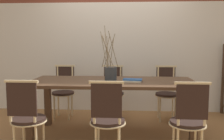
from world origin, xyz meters
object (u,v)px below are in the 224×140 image
chair_far_center (166,90)px  vase_centerpiece (111,73)px  dining_table (112,88)px  chair_near_center (189,119)px  book_stack (133,80)px

chair_far_center → vase_centerpiece: vase_centerpiece is taller
dining_table → vase_centerpiece: vase_centerpiece is taller
chair_near_center → chair_far_center: size_ratio=1.00×
vase_centerpiece → book_stack: size_ratio=2.81×
dining_table → chair_far_center: size_ratio=2.51×
dining_table → vase_centerpiece: 0.23m
dining_table → chair_near_center: chair_near_center is taller
dining_table → chair_near_center: (0.87, -0.79, -0.18)m
chair_far_center → vase_centerpiece: size_ratio=1.21×
chair_near_center → vase_centerpiece: 1.21m
dining_table → vase_centerpiece: size_ratio=3.03×
vase_centerpiece → book_stack: 0.32m
vase_centerpiece → book_stack: vase_centerpiece is taller
chair_far_center → book_stack: bearing=55.5°
vase_centerpiece → chair_far_center: bearing=43.9°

